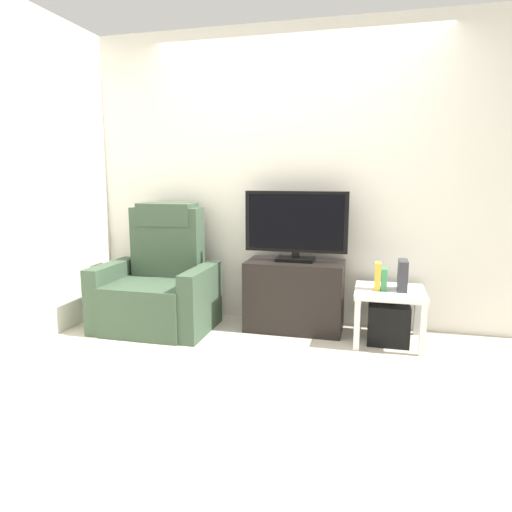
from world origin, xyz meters
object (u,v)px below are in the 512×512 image
recliner_armchair (159,285)px  book_middle (384,279)px  television (296,225)px  book_leftmost (378,276)px  game_console (403,275)px  side_table (390,298)px  subwoofer_box (388,323)px  tv_stand (294,295)px

recliner_armchair → book_middle: bearing=-5.6°
recliner_armchair → television: bearing=3.2°
book_leftmost → game_console: bearing=9.0°
side_table → subwoofer_box: bearing=180.0°
side_table → book_middle: size_ratio=3.10×
subwoofer_box → recliner_armchair: bearing=-177.3°
television → book_middle: bearing=-11.9°
side_table → game_console: size_ratio=2.25×
recliner_armchair → side_table: size_ratio=2.00×
side_table → book_leftmost: book_leftmost is taller
tv_stand → recliner_armchair: 1.19m
recliner_armchair → subwoofer_box: size_ratio=3.38×
tv_stand → book_middle: 0.78m
side_table → subwoofer_box: side_table is taller
recliner_armchair → game_console: size_ratio=4.49×
recliner_armchair → game_console: recliner_armchair is taller
side_table → subwoofer_box: (-0.00, 0.00, -0.21)m
side_table → game_console: (0.09, 0.01, 0.19)m
television → side_table: television is taller
book_middle → tv_stand: bearing=169.5°
recliner_armchair → side_table: recliner_armchair is taller
tv_stand → book_middle: (0.73, -0.14, 0.22)m
television → recliner_armchair: size_ratio=0.81×
book_middle → game_console: game_console is taller
television → game_console: (0.87, -0.13, -0.36)m
tv_stand → side_table: tv_stand is taller
book_leftmost → recliner_armchair: bearing=-177.8°
tv_stand → book_leftmost: bearing=-11.3°
recliner_armchair → book_leftmost: recliner_armchair is taller
side_table → tv_stand: bearing=171.5°
tv_stand → book_leftmost: size_ratio=3.77×
book_leftmost → tv_stand: bearing=168.7°
tv_stand → game_console: bearing=-7.0°
recliner_armchair → subwoofer_box: bearing=-5.0°
subwoofer_box → tv_stand: bearing=171.5°
tv_stand → game_console: game_console is taller
television → book_leftmost: 0.79m
television → subwoofer_box: television is taller
side_table → book_leftmost: bearing=-168.7°
tv_stand → recliner_armchair: recliner_armchair is taller
book_leftmost → book_middle: 0.06m
television → side_table: bearing=-9.8°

